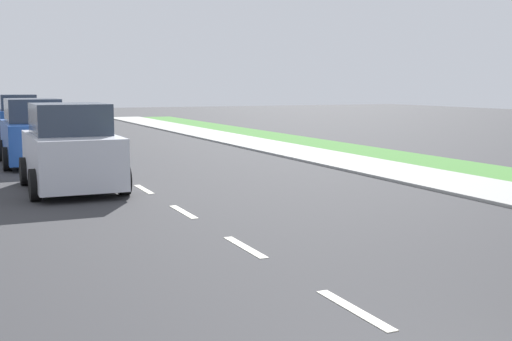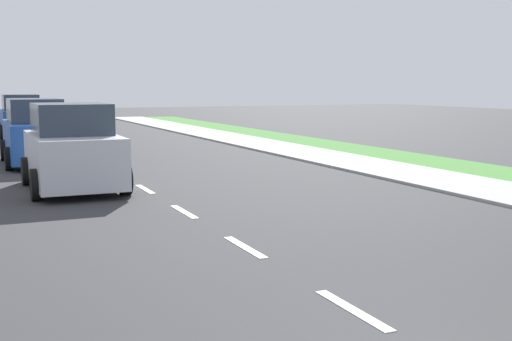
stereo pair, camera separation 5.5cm
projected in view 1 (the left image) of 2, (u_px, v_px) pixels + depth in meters
ground_plane at (79, 152)px, 23.59m from camera, size 96.00×96.00×0.00m
sidewalk_right at (440, 181)px, 16.54m from camera, size 2.40×72.00×0.14m
grass_verge_right at (511, 176)px, 17.50m from camera, size 2.40×72.00×0.06m
lane_center_line at (63, 143)px, 27.39m from camera, size 0.14×46.40×0.01m
car_oncoming_second at (33, 134)px, 19.96m from camera, size 1.95×4.29×2.00m
car_oncoming_third at (18, 118)px, 30.07m from camera, size 1.99×3.83×2.00m
car_oncoming_lead at (71, 150)px, 15.04m from camera, size 2.09×3.90×1.99m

